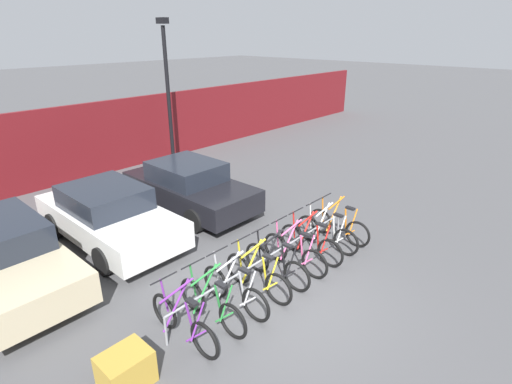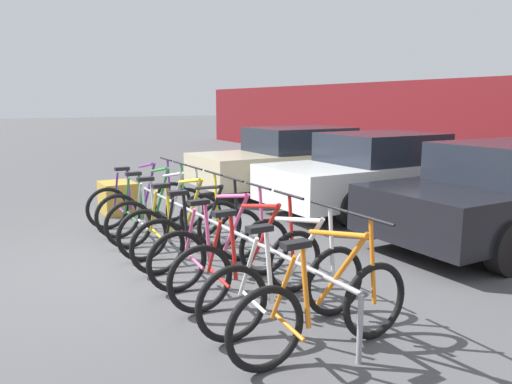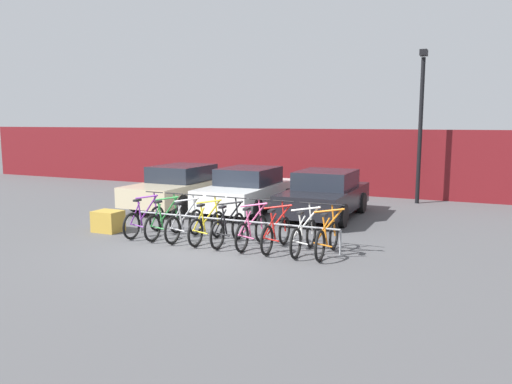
% 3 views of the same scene
% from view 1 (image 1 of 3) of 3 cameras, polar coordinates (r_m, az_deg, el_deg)
% --- Properties ---
extents(ground_plane, '(120.00, 120.00, 0.00)m').
position_cam_1_polar(ground_plane, '(7.96, 3.77, -15.23)').
color(ground_plane, '#4C4C4F').
extents(hoarding_wall, '(36.00, 0.16, 2.56)m').
position_cam_1_polar(hoarding_wall, '(14.73, -26.36, 5.82)').
color(hoarding_wall, maroon).
rests_on(hoarding_wall, ground).
extents(bike_rack, '(5.31, 0.04, 0.57)m').
position_cam_1_polar(bike_rack, '(8.31, 2.16, -9.21)').
color(bike_rack, gray).
rests_on(bike_rack, ground).
extents(bicycle_purple, '(0.68, 1.71, 1.05)m').
position_cam_1_polar(bicycle_purple, '(6.97, -10.35, -17.91)').
color(bicycle_purple, black).
rests_on(bicycle_purple, ground).
extents(bicycle_green, '(0.68, 1.71, 1.05)m').
position_cam_1_polar(bicycle_green, '(7.26, -6.38, -15.77)').
color(bicycle_green, black).
rests_on(bicycle_green, ground).
extents(bicycle_silver, '(0.68, 1.71, 1.05)m').
position_cam_1_polar(bicycle_silver, '(7.56, -3.06, -13.89)').
color(bicycle_silver, black).
rests_on(bicycle_silver, ground).
extents(bicycle_yellow, '(0.68, 1.71, 1.05)m').
position_cam_1_polar(bicycle_yellow, '(7.93, 0.22, -11.95)').
color(bicycle_yellow, black).
rests_on(bicycle_yellow, ground).
extents(bicycle_black, '(0.68, 1.71, 1.05)m').
position_cam_1_polar(bicycle_black, '(8.29, 2.91, -10.32)').
color(bicycle_black, black).
rests_on(bicycle_black, ground).
extents(bicycle_pink, '(0.68, 1.71, 1.05)m').
position_cam_1_polar(bicycle_pink, '(8.71, 5.51, -8.70)').
color(bicycle_pink, black).
rests_on(bicycle_pink, ground).
extents(bicycle_red, '(0.68, 1.71, 1.05)m').
position_cam_1_polar(bicycle_red, '(9.13, 7.79, -7.25)').
color(bicycle_red, black).
rests_on(bicycle_red, ground).
extents(bicycle_white, '(0.68, 1.71, 1.05)m').
position_cam_1_polar(bicycle_white, '(9.62, 10.05, -5.80)').
color(bicycle_white, black).
rests_on(bicycle_white, ground).
extents(bicycle_orange, '(0.68, 1.71, 1.05)m').
position_cam_1_polar(bicycle_orange, '(10.03, 11.71, -4.73)').
color(bicycle_orange, black).
rests_on(bicycle_orange, ground).
extents(car_beige, '(1.91, 4.51, 1.40)m').
position_cam_1_polar(car_beige, '(9.46, -32.71, -7.61)').
color(car_beige, '#C1B28E').
rests_on(car_beige, ground).
extents(car_white, '(1.91, 4.22, 1.40)m').
position_cam_1_polar(car_white, '(10.28, -20.31, -3.08)').
color(car_white, silver).
rests_on(car_white, ground).
extents(car_black, '(1.91, 4.16, 1.40)m').
position_cam_1_polar(car_black, '(11.56, -9.50, 0.80)').
color(car_black, black).
rests_on(car_black, ground).
extents(lamp_post, '(0.24, 0.44, 5.25)m').
position_cam_1_polar(lamp_post, '(15.31, -12.51, 14.58)').
color(lamp_post, black).
rests_on(lamp_post, ground).
extents(cargo_crate, '(0.70, 0.56, 0.55)m').
position_cam_1_polar(cargo_crate, '(6.57, -18.10, -22.98)').
color(cargo_crate, '#B28C33').
rests_on(cargo_crate, ground).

